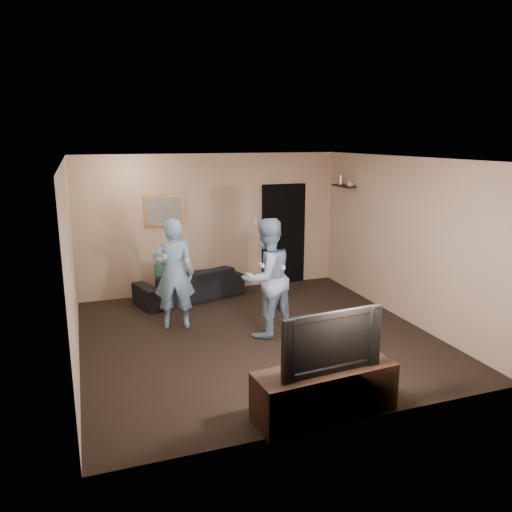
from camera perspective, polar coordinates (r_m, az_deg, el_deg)
name	(u,v)px	position (r m, az deg, el deg)	size (l,w,h in m)	color
ground	(256,336)	(7.53, 0.04, -9.10)	(5.00, 5.00, 0.00)	black
ceiling	(256,159)	(6.97, 0.05, 11.07)	(5.00, 5.00, 0.04)	silver
wall_back	(212,223)	(9.49, -5.03, 3.74)	(5.00, 0.04, 2.60)	tan
wall_front	(342,305)	(4.94, 9.84, -5.50)	(5.00, 0.04, 2.60)	tan
wall_left	(71,266)	(6.75, -20.39, -1.03)	(0.04, 5.00, 2.60)	tan
wall_right	(404,239)	(8.30, 16.55, 1.84)	(0.04, 5.00, 2.60)	tan
sofa	(190,284)	(9.18, -7.57, -3.18)	(1.93, 0.76, 0.56)	black
throw_pillow	(168,275)	(9.06, -9.99, -2.20)	(0.47, 0.15, 0.47)	#184939
painting_frame	(164,210)	(9.24, -10.46, 5.19)	(0.72, 0.05, 0.57)	olive
painting_canvas	(164,210)	(9.21, -10.43, 5.17)	(0.62, 0.01, 0.47)	slate
doorway	(283,234)	(9.97, 3.15, 2.49)	(0.90, 0.06, 2.00)	black
light_switch	(255,221)	(9.71, -0.12, 4.01)	(0.08, 0.02, 0.12)	silver
wall_shelf	(344,186)	(9.64, 9.99, 7.88)	(0.20, 0.60, 0.03)	black
shelf_vase	(350,183)	(9.42, 10.74, 8.24)	(0.13, 0.13, 0.14)	#ACACB1
shelf_figurine	(341,180)	(9.74, 9.66, 8.57)	(0.06, 0.06, 0.18)	#B6B6BB
tv_console	(325,392)	(5.53, 7.87, -15.17)	(1.55, 0.50, 0.55)	black
television	(327,339)	(5.27, 8.08, -9.36)	(1.15, 0.15, 0.66)	black
wii_player_left	(174,274)	(7.72, -9.36, -2.03)	(0.70, 0.56, 1.71)	#77A8CE
wii_player_right	(266,278)	(7.31, 1.21, -2.51)	(1.03, 0.92, 1.76)	#7E9AB7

